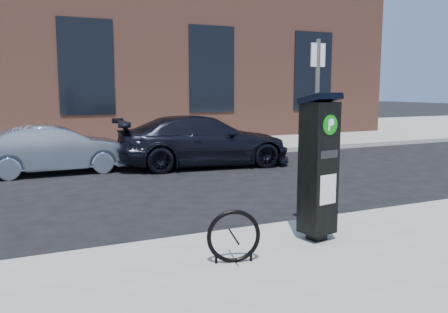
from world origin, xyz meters
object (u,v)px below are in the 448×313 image
parking_kiosk (319,166)px  sign_pole (316,136)px  bike_rack (234,237)px  car_dark (204,141)px  car_silver (56,149)px

parking_kiosk → sign_pole: sign_pole is taller
parking_kiosk → bike_rack: size_ratio=3.09×
sign_pole → car_dark: size_ratio=0.55×
car_silver → car_dark: size_ratio=0.77×
car_silver → parking_kiosk: bearing=-162.1°
bike_rack → car_dark: bearing=84.8°
parking_kiosk → sign_pole: 0.69m
sign_pole → bike_rack: size_ratio=4.24×
parking_kiosk → sign_pole: size_ratio=0.73×
sign_pole → car_silver: sign_pole is taller
bike_rack → car_silver: size_ratio=0.17×
bike_rack → car_dark: size_ratio=0.13×
bike_rack → sign_pole: bearing=39.9°
parking_kiosk → bike_rack: (-1.42, -0.30, -0.71)m
parking_kiosk → car_dark: parking_kiosk is taller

